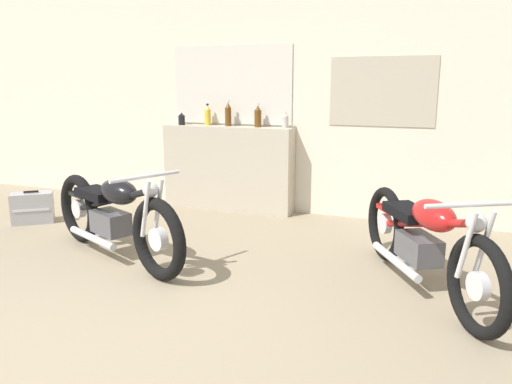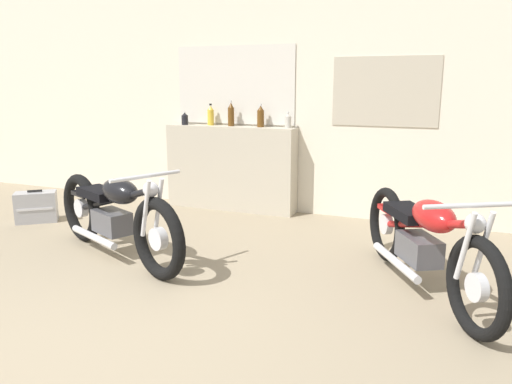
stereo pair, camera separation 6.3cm
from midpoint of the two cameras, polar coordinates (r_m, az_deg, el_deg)
ground_plane at (r=3.37m, az=-24.31°, el=-16.64°), size 24.00×24.00×0.00m
wall_back at (r=6.20m, az=0.47°, el=10.81°), size 10.00×0.07×2.80m
sill_counter at (r=6.28m, az=-3.52°, el=2.74°), size 1.68×0.28×1.05m
bottle_leftmost at (r=6.46m, az=-8.78°, el=8.24°), size 0.08×0.08×0.17m
bottle_left_center at (r=6.37m, az=-5.84°, el=8.67°), size 0.08×0.08×0.27m
bottle_center at (r=6.22m, az=-3.50°, el=8.81°), size 0.08×0.08×0.31m
bottle_right_center at (r=6.07m, az=-0.12°, el=8.60°), size 0.08×0.08×0.28m
bottle_rightmost at (r=5.95m, az=3.07°, el=8.12°), size 0.07×0.07×0.19m
motorcycle_black at (r=4.68m, az=-16.34°, el=-2.54°), size 1.95×1.00×0.85m
motorcycle_red at (r=4.01m, az=18.16°, el=-5.13°), size 1.14×1.85×0.84m
hard_case_silver at (r=6.26m, az=-24.44°, el=-1.65°), size 0.49×0.46×0.37m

